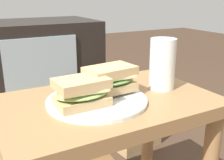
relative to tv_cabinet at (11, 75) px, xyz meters
The scene contains 7 objects.
side_table 0.96m from the tv_cabinet, 83.41° to the right, with size 0.56×0.36×0.46m.
tv_cabinet is the anchor object (origin of this frame).
plate 0.97m from the tv_cabinet, 85.60° to the right, with size 0.25×0.25×0.01m, color silver.
sandwich_front 1.00m from the tv_cabinet, 88.51° to the right, with size 0.13×0.09×0.07m.
sandwich_back 0.97m from the tv_cabinet, 82.59° to the right, with size 0.14×0.10×0.07m.
beer_glass 1.02m from the tv_cabinet, 73.29° to the right, with size 0.07×0.07×0.15m.
paper_bag 0.72m from the tv_cabinet, 48.21° to the right, with size 0.25×0.20×0.32m.
Camera 1 is at (-0.31, -0.58, 0.72)m, focal length 43.28 mm.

